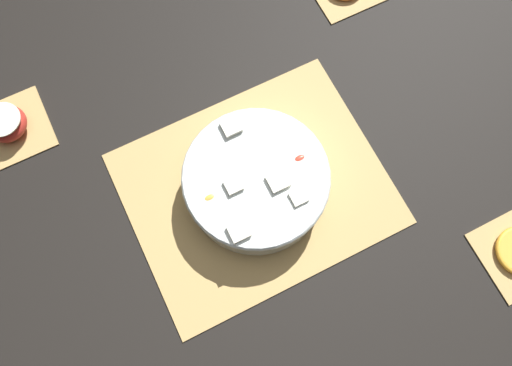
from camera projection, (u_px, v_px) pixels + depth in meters
The scene contains 5 objects.
ground_plane at pixel (256, 189), 0.89m from camera, with size 6.00×6.00×0.00m, color black.
bamboo_mat_center at pixel (256, 188), 0.89m from camera, with size 0.45×0.36×0.01m.
coaster_mat_near_right at pixel (12, 129), 0.93m from camera, with size 0.13×0.13×0.01m.
fruit_salad_bowl at pixel (256, 181), 0.85m from camera, with size 0.25×0.25×0.08m.
apple_half at pixel (6, 124), 0.90m from camera, with size 0.07×0.07×0.04m.
Camera 1 is at (0.11, 0.23, 0.86)m, focal length 35.00 mm.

